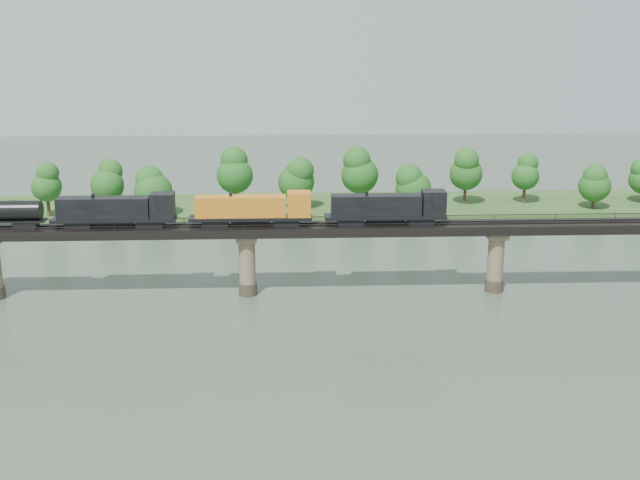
{
  "coord_description": "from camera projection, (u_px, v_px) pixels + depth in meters",
  "views": [
    {
      "loc": [
        6.52,
        -91.96,
        44.25
      ],
      "look_at": [
        11.62,
        30.0,
        9.0
      ],
      "focal_mm": 45.0,
      "sensor_mm": 36.0,
      "label": 1
    }
  ],
  "objects": [
    {
      "name": "bridge_superstructure",
      "position": [
        246.0,
        224.0,
        125.81
      ],
      "size": [
        220.0,
        4.9,
        0.75
      ],
      "color": "black",
      "rests_on": "bridge"
    },
    {
      "name": "far_treeline",
      "position": [
        220.0,
        178.0,
        174.8
      ],
      "size": [
        289.06,
        17.54,
        13.6
      ],
      "color": "#382619",
      "rests_on": "far_bank"
    },
    {
      "name": "freight_train",
      "position": [
        206.0,
        210.0,
        124.94
      ],
      "size": [
        77.81,
        3.03,
        5.36
      ],
      "color": "black",
      "rests_on": "bridge"
    },
    {
      "name": "ground",
      "position": [
        237.0,
        376.0,
        100.29
      ],
      "size": [
        400.0,
        400.0,
        0.0
      ],
      "primitive_type": "plane",
      "color": "#384739",
      "rests_on": "ground"
    },
    {
      "name": "far_bank",
      "position": [
        259.0,
        208.0,
        181.66
      ],
      "size": [
        300.0,
        24.0,
        1.6
      ],
      "primitive_type": "cube",
      "color": "#2C4E1F",
      "rests_on": "ground"
    },
    {
      "name": "bridge",
      "position": [
        247.0,
        262.0,
        127.57
      ],
      "size": [
        236.0,
        30.0,
        11.5
      ],
      "color": "#473A2D",
      "rests_on": "ground"
    }
  ]
}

